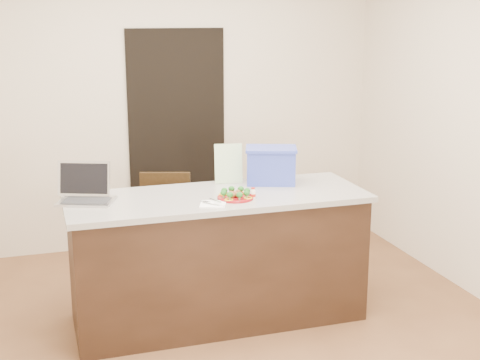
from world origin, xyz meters
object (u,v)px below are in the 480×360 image
object	(u,v)px
blue_box	(271,165)
island	(218,257)
napkin	(213,204)
chair	(169,223)
plate	(235,197)
laptop	(85,190)
yogurt_bottle	(253,194)

from	to	relation	value
blue_box	island	bearing A→B (deg)	-137.57
island	napkin	world-z (taller)	napkin
chair	plate	bearing A→B (deg)	-53.65
island	laptop	world-z (taller)	laptop
plate	laptop	distance (m)	1.00
yogurt_bottle	plate	bearing A→B (deg)	163.02
napkin	plate	bearing A→B (deg)	26.75
island	chair	size ratio (longest dim) A/B	2.28
napkin	yogurt_bottle	xyz separation A→B (m)	(0.29, 0.06, 0.03)
yogurt_bottle	laptop	world-z (taller)	laptop
yogurt_bottle	blue_box	size ratio (longest dim) A/B	0.18
yogurt_bottle	laptop	bearing A→B (deg)	164.41
blue_box	laptop	bearing A→B (deg)	-157.94
island	laptop	bearing A→B (deg)	171.36
yogurt_bottle	blue_box	xyz separation A→B (m)	(0.26, 0.37, 0.10)
island	yogurt_bottle	size ratio (longest dim) A/B	26.64
island	chair	distance (m)	0.75
laptop	chair	xyz separation A→B (m)	(0.67, 0.59, -0.47)
blue_box	chair	size ratio (longest dim) A/B	0.48
napkin	yogurt_bottle	bearing A→B (deg)	10.92
yogurt_bottle	laptop	xyz separation A→B (m)	(-1.08, 0.30, 0.04)
laptop	blue_box	xyz separation A→B (m)	(1.34, 0.07, 0.07)
plate	blue_box	world-z (taller)	blue_box
napkin	blue_box	size ratio (longest dim) A/B	0.38
yogurt_bottle	napkin	bearing A→B (deg)	-169.08
plate	blue_box	xyz separation A→B (m)	(0.37, 0.33, 0.12)
plate	chair	bearing A→B (deg)	108.82
laptop	plate	bearing A→B (deg)	5.99
yogurt_bottle	blue_box	distance (m)	0.46
island	plate	bearing A→B (deg)	-56.11
plate	blue_box	size ratio (longest dim) A/B	0.56
napkin	laptop	xyz separation A→B (m)	(-0.78, 0.36, 0.06)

